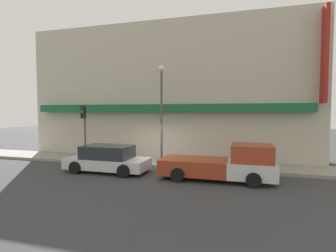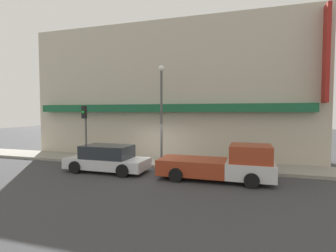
% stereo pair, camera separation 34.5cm
% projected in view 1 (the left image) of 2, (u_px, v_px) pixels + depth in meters
% --- Properties ---
extents(ground_plane, '(80.00, 80.00, 0.00)m').
position_uv_depth(ground_plane, '(148.00, 168.00, 15.02)').
color(ground_plane, '#38383A').
extents(sidewalk, '(36.00, 2.52, 0.17)m').
position_uv_depth(sidewalk, '(155.00, 162.00, 16.22)').
color(sidewalk, gray).
rests_on(sidewalk, ground).
extents(building, '(19.80, 3.80, 9.21)m').
position_uv_depth(building, '(168.00, 92.00, 18.60)').
color(building, '#BCB29E').
rests_on(building, ground).
extents(pickup_truck, '(5.35, 2.13, 1.72)m').
position_uv_depth(pickup_truck, '(225.00, 164.00, 12.33)').
color(pickup_truck, silver).
rests_on(pickup_truck, ground).
extents(parked_car, '(4.43, 2.05, 1.42)m').
position_uv_depth(parked_car, '(108.00, 159.00, 14.03)').
color(parked_car, silver).
rests_on(parked_car, ground).
extents(fire_hydrant, '(0.19, 0.19, 0.68)m').
position_uv_depth(fire_hydrant, '(120.00, 155.00, 16.35)').
color(fire_hydrant, red).
rests_on(fire_hydrant, sidewalk).
extents(street_lamp, '(0.36, 0.36, 5.73)m').
position_uv_depth(street_lamp, '(161.00, 103.00, 15.22)').
color(street_lamp, '#4C4C4C').
rests_on(street_lamp, sidewalk).
extents(traffic_light, '(0.28, 0.42, 3.43)m').
position_uv_depth(traffic_light, '(84.00, 123.00, 16.44)').
color(traffic_light, '#4C4C4C').
rests_on(traffic_light, sidewalk).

